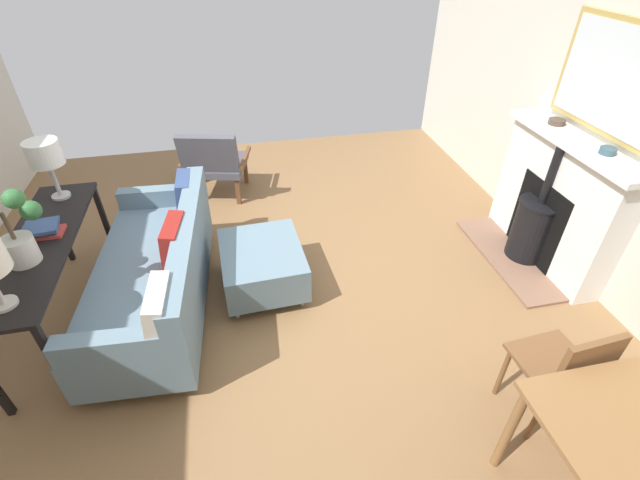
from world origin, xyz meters
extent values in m
cube|color=olive|center=(0.00, 0.00, 0.00)|extent=(5.30, 5.99, 0.01)
cube|color=beige|center=(-2.65, 0.00, 1.36)|extent=(0.12, 5.99, 2.71)
cube|color=brown|center=(-2.15, 0.06, 0.01)|extent=(0.38, 1.24, 0.03)
cube|color=white|center=(-2.47, 0.06, 0.55)|extent=(0.25, 1.31, 1.09)
cube|color=black|center=(-2.36, 0.06, 0.39)|extent=(0.06, 0.62, 0.72)
cylinder|color=black|center=(-2.32, 0.06, 0.30)|extent=(0.34, 0.34, 0.54)
cylinder|color=black|center=(-2.32, 0.06, 0.58)|extent=(0.36, 0.36, 0.02)
cylinder|color=black|center=(-2.32, 0.06, 0.84)|extent=(0.07, 0.07, 0.50)
cube|color=white|center=(-2.44, 0.06, 1.12)|extent=(0.30, 1.39, 0.05)
cube|color=tan|center=(-2.57, 0.06, 1.60)|extent=(0.04, 1.06, 0.79)
cube|color=silver|center=(-2.55, 0.06, 1.60)|extent=(0.01, 0.98, 0.71)
cylinder|color=#47382D|center=(-2.47, -0.24, 1.17)|extent=(0.13, 0.13, 0.04)
torus|color=#47382D|center=(-2.47, -0.24, 1.18)|extent=(0.13, 0.13, 0.01)
cylinder|color=#334C56|center=(-2.47, 0.33, 1.17)|extent=(0.11, 0.11, 0.05)
torus|color=#334C56|center=(-2.47, 0.33, 1.19)|extent=(0.12, 0.12, 0.01)
cylinder|color=#B2B2B7|center=(1.17, -0.76, 0.05)|extent=(0.04, 0.04, 0.10)
cylinder|color=#B2B2B7|center=(1.27, 0.79, 0.05)|extent=(0.04, 0.04, 0.10)
cylinder|color=#B2B2B7|center=(0.55, -0.72, 0.05)|extent=(0.04, 0.04, 0.10)
cylinder|color=#B2B2B7|center=(0.65, 0.83, 0.05)|extent=(0.04, 0.04, 0.10)
cube|color=slate|center=(0.91, 0.03, 0.27)|extent=(0.89, 1.87, 0.34)
cube|color=slate|center=(0.59, 0.05, 0.60)|extent=(0.26, 1.83, 0.32)
cube|color=slate|center=(0.86, -0.82, 0.53)|extent=(0.74, 0.17, 0.17)
cube|color=slate|center=(0.97, 0.88, 0.53)|extent=(0.74, 0.17, 0.17)
cube|color=#334775|center=(0.64, -0.66, 0.60)|extent=(0.15, 0.35, 0.36)
cube|color=maroon|center=(0.69, 0.05, 0.60)|extent=(0.19, 0.38, 0.37)
cube|color=beige|center=(0.73, 0.76, 0.61)|extent=(0.17, 0.38, 0.38)
cylinder|color=#B2B2B7|center=(0.33, -0.32, 0.04)|extent=(0.03, 0.03, 0.09)
cylinder|color=#B2B2B7|center=(0.30, 0.28, 0.04)|extent=(0.03, 0.03, 0.09)
cylinder|color=#B2B2B7|center=(-0.18, -0.34, 0.04)|extent=(0.03, 0.03, 0.09)
cylinder|color=#B2B2B7|center=(-0.21, 0.26, 0.04)|extent=(0.03, 0.03, 0.09)
cube|color=slate|center=(0.06, -0.03, 0.24)|extent=(0.68, 0.78, 0.30)
cube|color=brown|center=(0.07, -1.88, 0.16)|extent=(0.05, 0.05, 0.33)
cube|color=brown|center=(0.57, -2.01, 0.16)|extent=(0.05, 0.05, 0.33)
cube|color=brown|center=(0.19, -1.42, 0.16)|extent=(0.05, 0.05, 0.33)
cube|color=brown|center=(0.68, -1.54, 0.16)|extent=(0.05, 0.05, 0.33)
cube|color=#4C4C56|center=(0.38, -1.71, 0.35)|extent=(0.72, 0.69, 0.08)
cube|color=#4C4C56|center=(0.44, -1.47, 0.59)|extent=(0.62, 0.28, 0.42)
cube|color=brown|center=(0.07, -1.64, 0.44)|extent=(0.17, 0.53, 0.04)
cube|color=brown|center=(0.69, -1.79, 0.44)|extent=(0.17, 0.53, 0.04)
cube|color=black|center=(1.37, -0.76, 0.36)|extent=(0.04, 0.04, 0.71)
cube|color=black|center=(1.37, 0.82, 0.36)|extent=(0.04, 0.04, 0.71)
cube|color=black|center=(1.74, -0.76, 0.36)|extent=(0.04, 0.04, 0.71)
cube|color=black|center=(1.56, 0.03, 0.73)|extent=(0.44, 1.64, 0.03)
cylinder|color=#B2B2B7|center=(1.56, -0.58, 0.75)|extent=(0.14, 0.14, 0.02)
cylinder|color=#B2B2B7|center=(1.56, -0.58, 0.90)|extent=(0.03, 0.03, 0.26)
cylinder|color=silver|center=(1.56, -0.58, 1.12)|extent=(0.24, 0.24, 0.19)
cylinder|color=beige|center=(1.56, 0.65, 0.75)|extent=(0.14, 0.14, 0.02)
cylinder|color=silver|center=(1.57, 0.24, 0.83)|extent=(0.19, 0.19, 0.18)
cylinder|color=brown|center=(1.57, 0.24, 1.02)|extent=(0.02, 0.02, 0.19)
sphere|color=#2D6633|center=(1.42, 0.33, 1.25)|extent=(0.12, 0.12, 0.12)
sphere|color=#2D6633|center=(1.44, 0.18, 1.08)|extent=(0.12, 0.12, 0.12)
sphere|color=#387A3D|center=(1.52, 0.12, 1.14)|extent=(0.12, 0.12, 0.12)
cube|color=#B23833|center=(1.55, -0.06, 0.76)|extent=(0.28, 0.16, 0.02)
cube|color=#38517F|center=(1.56, -0.07, 0.78)|extent=(0.25, 0.18, 0.02)
cube|color=#38517F|center=(1.55, -0.07, 0.80)|extent=(0.24, 0.22, 0.02)
cylinder|color=olive|center=(-1.07, 1.74, 0.35)|extent=(0.05, 0.05, 0.69)
cylinder|color=brown|center=(-1.63, 1.29, 0.22)|extent=(0.03, 0.03, 0.44)
cylinder|color=brown|center=(-1.31, 1.32, 0.22)|extent=(0.03, 0.03, 0.44)
cylinder|color=brown|center=(-1.66, 1.61, 0.22)|extent=(0.03, 0.03, 0.44)
cylinder|color=brown|center=(-1.34, 1.64, 0.22)|extent=(0.03, 0.03, 0.44)
cube|color=brown|center=(-1.48, 1.47, 0.45)|extent=(0.43, 0.43, 0.02)
cube|color=brown|center=(-1.50, 1.64, 0.64)|extent=(0.36, 0.06, 0.36)
camera|label=1|loc=(0.17, 2.75, 2.51)|focal=24.39mm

